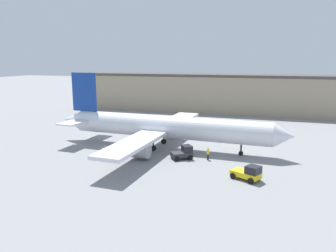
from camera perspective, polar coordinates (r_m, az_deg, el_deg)
name	(u,v)px	position (r m, az deg, el deg)	size (l,w,h in m)	color
ground_plane	(168,148)	(54.52, 0.00, -3.90)	(400.00, 400.00, 0.00)	gray
terminal_building	(203,93)	(93.29, 6.12, 5.80)	(75.54, 10.55, 10.52)	gray
airplane	(162,127)	(54.05, -1.04, -0.19)	(40.24, 35.11, 12.22)	silver
ground_crew_worker	(208,153)	(48.51, 6.97, -4.77)	(0.40, 0.40, 1.80)	#1E2338
baggage_tug	(248,173)	(41.50, 13.78, -7.93)	(3.95, 3.22, 1.94)	yellow
belt_loader_truck	(113,153)	(49.06, -9.53, -4.67)	(2.64, 1.88, 2.03)	#B2B2B7
pushback_tug	(183,153)	(48.77, 2.68, -4.65)	(3.56, 3.40, 1.96)	#2D2D33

